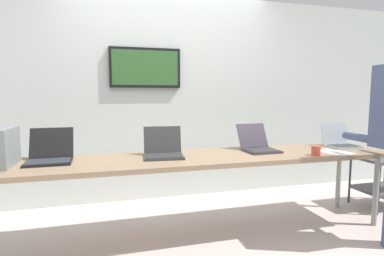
{
  "coord_description": "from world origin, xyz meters",
  "views": [
    {
      "loc": [
        -0.71,
        -2.54,
        1.28
      ],
      "look_at": [
        0.02,
        0.15,
        0.97
      ],
      "focal_mm": 28.38,
      "sensor_mm": 36.0,
      "label": 1
    }
  ],
  "objects_px": {
    "laptop_station_2": "(258,145)",
    "laptop_station_3": "(340,141)",
    "laptop_station_0": "(50,154)",
    "coffee_mug": "(316,151)",
    "laptop_station_1": "(163,150)",
    "storage_cart": "(383,174)",
    "workbench": "(194,161)"
  },
  "relations": [
    {
      "from": "workbench",
      "to": "laptop_station_2",
      "type": "height_order",
      "value": "laptop_station_2"
    },
    {
      "from": "laptop_station_1",
      "to": "storage_cart",
      "type": "xyz_separation_m",
      "value": [
        2.54,
        0.08,
        -0.42
      ]
    },
    {
      "from": "laptop_station_0",
      "to": "storage_cart",
      "type": "height_order",
      "value": "laptop_station_0"
    },
    {
      "from": "laptop_station_2",
      "to": "laptop_station_3",
      "type": "distance_m",
      "value": 0.94
    },
    {
      "from": "workbench",
      "to": "laptop_station_0",
      "type": "height_order",
      "value": "laptop_station_0"
    },
    {
      "from": "laptop_station_1",
      "to": "laptop_station_2",
      "type": "xyz_separation_m",
      "value": [
        0.94,
        0.04,
        -0.0
      ]
    },
    {
      "from": "workbench",
      "to": "laptop_station_1",
      "type": "height_order",
      "value": "laptop_station_1"
    },
    {
      "from": "storage_cart",
      "to": "workbench",
      "type": "bearing_deg",
      "value": -176.46
    },
    {
      "from": "laptop_station_2",
      "to": "storage_cart",
      "type": "xyz_separation_m",
      "value": [
        1.6,
        0.04,
        -0.41
      ]
    },
    {
      "from": "workbench",
      "to": "laptop_station_0",
      "type": "xyz_separation_m",
      "value": [
        -1.19,
        0.11,
        0.1
      ]
    },
    {
      "from": "laptop_station_3",
      "to": "storage_cart",
      "type": "xyz_separation_m",
      "value": [
        0.66,
        0.06,
        -0.41
      ]
    },
    {
      "from": "workbench",
      "to": "laptop_station_2",
      "type": "xyz_separation_m",
      "value": [
        0.68,
        0.1,
        0.1
      ]
    },
    {
      "from": "workbench",
      "to": "coffee_mug",
      "type": "relative_size",
      "value": 43.01
    },
    {
      "from": "laptop_station_0",
      "to": "laptop_station_1",
      "type": "relative_size",
      "value": 1.09
    },
    {
      "from": "laptop_station_1",
      "to": "storage_cart",
      "type": "bearing_deg",
      "value": 1.8
    },
    {
      "from": "laptop_station_0",
      "to": "laptop_station_2",
      "type": "distance_m",
      "value": 1.87
    },
    {
      "from": "laptop_station_1",
      "to": "coffee_mug",
      "type": "xyz_separation_m",
      "value": [
        1.33,
        -0.31,
        -0.02
      ]
    },
    {
      "from": "workbench",
      "to": "laptop_station_1",
      "type": "relative_size",
      "value": 10.33
    },
    {
      "from": "coffee_mug",
      "to": "workbench",
      "type": "bearing_deg",
      "value": 166.86
    },
    {
      "from": "laptop_station_3",
      "to": "coffee_mug",
      "type": "height_order",
      "value": "laptop_station_3"
    },
    {
      "from": "laptop_station_2",
      "to": "laptop_station_3",
      "type": "height_order",
      "value": "laptop_station_2"
    },
    {
      "from": "laptop_station_3",
      "to": "storage_cart",
      "type": "height_order",
      "value": "laptop_station_3"
    },
    {
      "from": "workbench",
      "to": "laptop_station_3",
      "type": "relative_size",
      "value": 12.13
    },
    {
      "from": "laptop_station_1",
      "to": "laptop_station_3",
      "type": "bearing_deg",
      "value": 0.68
    },
    {
      "from": "laptop_station_1",
      "to": "laptop_station_2",
      "type": "relative_size",
      "value": 0.92
    },
    {
      "from": "laptop_station_3",
      "to": "laptop_station_1",
      "type": "bearing_deg",
      "value": -179.32
    },
    {
      "from": "laptop_station_0",
      "to": "coffee_mug",
      "type": "relative_size",
      "value": 4.54
    },
    {
      "from": "workbench",
      "to": "storage_cart",
      "type": "xyz_separation_m",
      "value": [
        2.28,
        0.14,
        -0.31
      ]
    },
    {
      "from": "coffee_mug",
      "to": "laptop_station_3",
      "type": "bearing_deg",
      "value": 31.44
    },
    {
      "from": "laptop_station_0",
      "to": "coffee_mug",
      "type": "height_order",
      "value": "laptop_station_0"
    },
    {
      "from": "laptop_station_1",
      "to": "coffee_mug",
      "type": "height_order",
      "value": "laptop_station_1"
    },
    {
      "from": "laptop_station_0",
      "to": "coffee_mug",
      "type": "bearing_deg",
      "value": -9.0
    }
  ]
}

